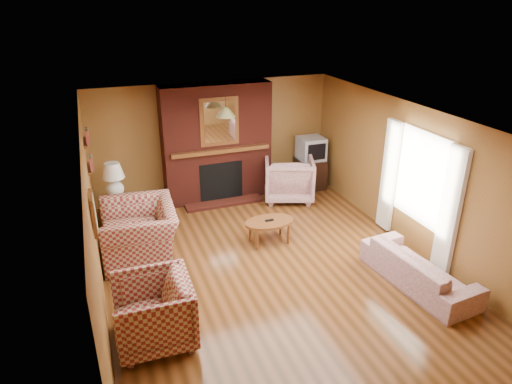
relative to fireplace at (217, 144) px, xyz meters
name	(u,v)px	position (x,y,z in m)	size (l,w,h in m)	color
floor	(271,270)	(0.00, -2.98, -1.18)	(6.50, 6.50, 0.00)	#44260E
ceiling	(274,121)	(0.00, -2.98, 1.22)	(6.50, 6.50, 0.00)	silver
wall_back	(213,139)	(0.00, 0.27, 0.02)	(6.50, 6.50, 0.00)	olive
wall_front	(416,349)	(0.00, -6.23, 0.02)	(6.50, 6.50, 0.00)	olive
wall_left	(94,228)	(-2.50, -2.98, 0.02)	(6.50, 6.50, 0.00)	olive
wall_right	(413,179)	(2.50, -2.98, 0.02)	(6.50, 6.50, 0.00)	olive
fireplace	(217,144)	(0.00, 0.00, 0.00)	(2.20, 0.82, 2.40)	#521A12
window_right	(418,187)	(2.45, -3.18, -0.06)	(0.10, 1.85, 2.00)	beige
bookshelf	(89,150)	(-2.44, -1.08, 0.48)	(0.09, 0.55, 0.71)	brown
botanical_print	(93,213)	(-2.47, -3.28, 0.37)	(0.05, 0.40, 0.50)	brown
pendant_light	(226,112)	(0.00, -0.68, 0.82)	(0.36, 0.36, 0.48)	black
plaid_loveseat	(139,232)	(-1.85, -1.82, -0.75)	(1.34, 1.17, 0.87)	maroon
plaid_armchair	(153,312)	(-1.95, -3.95, -0.75)	(0.92, 0.95, 0.86)	maroon
floral_sofa	(419,269)	(1.90, -4.09, -0.91)	(1.85, 0.72, 0.54)	#C8B29B
floral_armchair	(289,178)	(1.36, -0.57, -0.72)	(0.98, 1.01, 0.92)	#C8B29B
coffee_table	(269,223)	(0.29, -2.16, -0.82)	(0.87, 0.54, 0.43)	brown
side_table	(118,210)	(-2.10, -0.53, -0.91)	(0.41, 0.41, 0.55)	brown
table_lamp	(114,178)	(-2.10, -0.53, -0.26)	(0.40, 0.40, 0.66)	silver
tv_stand	(310,173)	(2.05, -0.18, -0.85)	(0.61, 0.56, 0.67)	black
crt_tv	(311,148)	(2.05, -0.19, -0.27)	(0.53, 0.53, 0.49)	#A2A4AA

